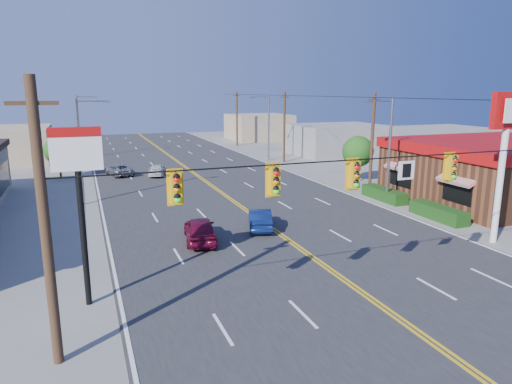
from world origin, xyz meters
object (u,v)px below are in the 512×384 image
object	(u,v)px
kfc	(497,170)
car_blue	(260,220)
pizza_hut_sign	(79,180)
car_magenta	(200,230)
signal_span	(378,187)
car_silver	(119,170)
car_white	(157,171)
kfc_pylon	(505,137)

from	to	relation	value
kfc	car_blue	size ratio (longest dim) A/B	4.20
pizza_hut_sign	car_magenta	world-z (taller)	pizza_hut_sign
signal_span	car_silver	distance (m)	34.52
signal_span	pizza_hut_sign	distance (m)	11.60
car_blue	car_white	xyz separation A→B (m)	(-3.10, 20.82, -0.07)
car_silver	car_white	bearing A→B (deg)	144.18
kfc	kfc_pylon	world-z (taller)	kfc_pylon
car_white	car_silver	distance (m)	3.97
signal_span	car_magenta	size ratio (longest dim) A/B	5.75
kfc	car_silver	xyz separation A→B (m)	(-27.35, 21.46, -1.79)
signal_span	car_silver	world-z (taller)	signal_span
signal_span	kfc_pylon	world-z (taller)	signal_span
car_white	kfc_pylon	bearing A→B (deg)	132.85
car_blue	car_silver	distance (m)	23.36
signal_span	kfc	xyz separation A→B (m)	(20.02, 12.00, -2.51)
pizza_hut_sign	car_blue	distance (m)	13.31
signal_span	car_white	size ratio (longest dim) A/B	6.21
kfc	car_magenta	xyz separation A→B (m)	(-24.73, -2.04, -1.66)
kfc	car_white	world-z (taller)	kfc
kfc_pylon	pizza_hut_sign	xyz separation A→B (m)	(-22.00, 0.00, -0.86)
pizza_hut_sign	car_blue	size ratio (longest dim) A/B	1.77
car_blue	car_white	world-z (taller)	car_blue
pizza_hut_sign	car_white	size ratio (longest dim) A/B	1.75
signal_span	kfc_pylon	distance (m)	11.87
kfc_pylon	car_white	xyz separation A→B (m)	(-14.80, 27.91, -5.48)
kfc_pylon	pizza_hut_sign	size ratio (longest dim) A/B	1.24
signal_span	car_white	world-z (taller)	signal_span
car_white	car_silver	xyz separation A→B (m)	(-3.65, 1.54, 0.02)
car_blue	car_white	distance (m)	21.04
kfc	kfc_pylon	bearing A→B (deg)	-138.05
signal_span	car_white	xyz separation A→B (m)	(-3.68, 31.91, -4.32)
signal_span	pizza_hut_sign	world-z (taller)	signal_span
kfc	car_white	distance (m)	31.01
kfc	kfc_pylon	xyz separation A→B (m)	(-8.90, -8.00, 3.66)
car_white	car_silver	world-z (taller)	car_silver
signal_span	car_silver	bearing A→B (deg)	102.37
kfc	car_blue	xyz separation A→B (m)	(-20.60, -0.90, -1.74)
pizza_hut_sign	car_magenta	size ratio (longest dim) A/B	1.62
kfc_pylon	pizza_hut_sign	world-z (taller)	kfc_pylon
kfc_pylon	pizza_hut_sign	bearing A→B (deg)	180.00
pizza_hut_sign	car_magenta	xyz separation A→B (m)	(6.17, 5.96, -4.46)
car_blue	car_magenta	bearing A→B (deg)	33.81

